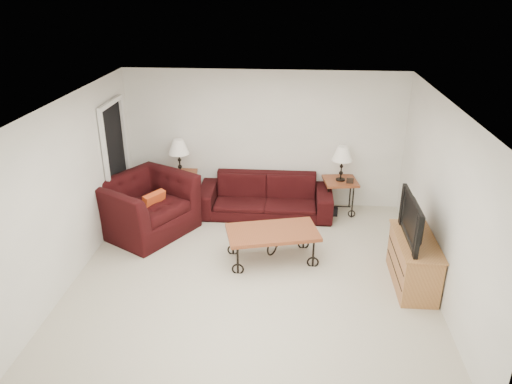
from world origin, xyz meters
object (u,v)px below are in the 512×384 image
(side_table_left, at_px, (181,190))
(lamp_left, at_px, (179,157))
(sofa, at_px, (265,196))
(lamp_right, at_px, (342,164))
(coffee_table, at_px, (272,245))
(side_table_right, at_px, (339,196))
(tv_stand, at_px, (413,262))
(television, at_px, (418,220))
(backpack, at_px, (330,206))
(armchair, at_px, (146,206))

(side_table_left, xyz_separation_m, lamp_left, (0.00, 0.00, 0.65))
(sofa, height_order, lamp_left, lamp_left)
(lamp_right, height_order, coffee_table, lamp_right)
(side_table_right, height_order, tv_stand, tv_stand)
(television, bearing_deg, lamp_right, -159.89)
(backpack, bearing_deg, lamp_left, 168.63)
(coffee_table, height_order, backpack, coffee_table)
(sofa, bearing_deg, television, -43.74)
(armchair, bearing_deg, side_table_left, 10.75)
(side_table_right, relative_size, television, 0.60)
(coffee_table, height_order, television, television)
(side_table_right, xyz_separation_m, tv_stand, (0.84, -2.24, 0.04))
(side_table_right, xyz_separation_m, lamp_left, (-2.90, 0.00, 0.66))
(side_table_left, bearing_deg, side_table_right, 0.00)
(sofa, relative_size, side_table_left, 3.64)
(side_table_right, bearing_deg, lamp_left, 180.00)
(tv_stand, distance_m, television, 0.65)
(lamp_left, distance_m, lamp_right, 2.90)
(sofa, distance_m, coffee_table, 1.60)
(lamp_left, bearing_deg, lamp_right, 0.00)
(sofa, height_order, backpack, sofa)
(side_table_left, height_order, armchair, armchair)
(side_table_right, relative_size, tv_stand, 0.54)
(side_table_right, distance_m, lamp_right, 0.63)
(television, relative_size, backpack, 2.15)
(side_table_left, relative_size, tv_stand, 0.56)
(television, xyz_separation_m, backpack, (-0.99, 1.94, -0.76))
(lamp_left, bearing_deg, coffee_table, -44.90)
(armchair, xyz_separation_m, television, (4.08, -1.23, 0.53))
(lamp_left, bearing_deg, television, -31.04)
(armchair, relative_size, television, 1.37)
(lamp_right, relative_size, backpack, 1.29)
(sofa, distance_m, armchair, 2.11)
(backpack, bearing_deg, side_table_left, 168.63)
(sofa, height_order, tv_stand, tv_stand)
(coffee_table, bearing_deg, lamp_left, 135.10)
(side_table_left, bearing_deg, armchair, -110.05)
(lamp_left, height_order, armchair, lamp_left)
(sofa, relative_size, lamp_right, 3.79)
(sofa, relative_size, coffee_table, 1.78)
(lamp_left, bearing_deg, side_table_right, 0.00)
(side_table_left, bearing_deg, coffee_table, -44.90)
(armchair, bearing_deg, sofa, -36.07)
(television, bearing_deg, side_table_right, -159.89)
(side_table_right, distance_m, armchair, 3.42)
(side_table_right, height_order, backpack, side_table_right)
(side_table_right, xyz_separation_m, backpack, (-0.18, -0.30, -0.07))
(side_table_left, distance_m, lamp_left, 0.65)
(lamp_right, height_order, television, television)
(lamp_left, xyz_separation_m, tv_stand, (3.74, -2.24, -0.63))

